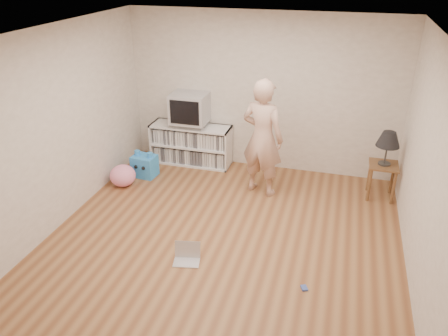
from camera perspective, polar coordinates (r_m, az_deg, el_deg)
name	(u,v)px	position (r m, az deg, el deg)	size (l,w,h in m)	color
ground	(225,236)	(5.84, 0.10, -8.88)	(4.50, 4.50, 0.00)	brown
walls	(225,146)	(5.20, 0.12, 2.92)	(4.52, 4.52, 2.60)	beige
ceiling	(225,33)	(4.84, 0.13, 17.22)	(4.50, 4.50, 0.01)	white
media_unit	(192,144)	(7.69, -4.27, 3.14)	(1.40, 0.45, 0.70)	white
dvd_deck	(190,124)	(7.54, -4.40, 5.79)	(0.45, 0.35, 0.07)	gray
crt_tv	(190,108)	(7.44, -4.49, 7.83)	(0.60, 0.53, 0.50)	#AEAEB3
side_table	(383,172)	(6.94, 20.01, -0.54)	(0.42, 0.42, 0.55)	brown
table_lamp	(388,140)	(6.74, 20.68, 3.45)	(0.34, 0.34, 0.52)	#333333
person	(262,138)	(6.50, 5.05, 3.92)	(0.66, 0.43, 1.80)	#D9AB94
laptop	(187,256)	(5.42, -4.84, -11.35)	(0.36, 0.31, 0.22)	silver
playing_cards	(304,288)	(5.12, 10.43, -15.15)	(0.07, 0.09, 0.02)	#3E56A7
plush_blue	(145,166)	(7.38, -10.33, 0.32)	(0.41, 0.36, 0.44)	#2B8EE7
plush_pink	(123,176)	(7.14, -13.08, -0.97)	(0.41, 0.41, 0.35)	pink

